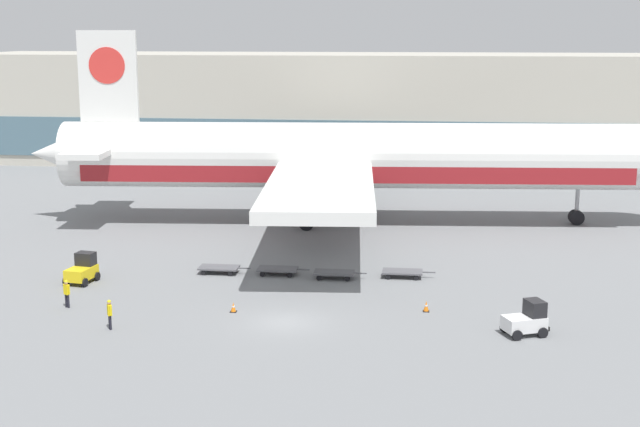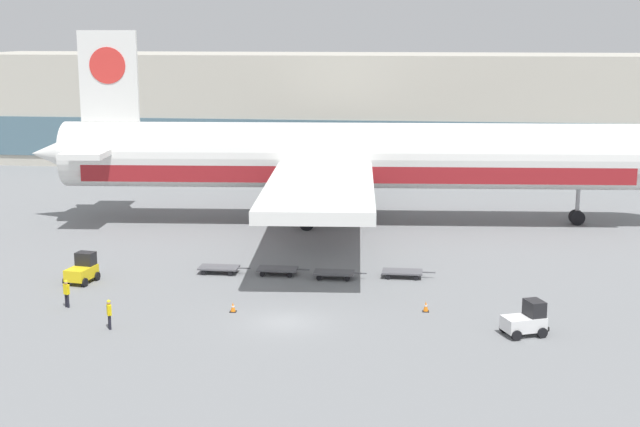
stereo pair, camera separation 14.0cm
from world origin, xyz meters
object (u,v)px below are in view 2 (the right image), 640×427
at_px(baggage_dolly_second, 278,269).
at_px(ground_crew_far, 66,291).
at_px(baggage_tug_foreground, 83,270).
at_px(ground_crew_near, 109,312).
at_px(baggage_dolly_third, 334,273).
at_px(baggage_dolly_trail, 403,272).
at_px(baggage_dolly_lead, 219,268).
at_px(traffic_cone_near, 233,307).
at_px(airplane_main, 347,158).
at_px(baggage_tug_mid, 526,320).
at_px(traffic_cone_far, 426,306).

bearing_deg(baggage_dolly_second, ground_crew_far, -142.63).
bearing_deg(baggage_tug_foreground, ground_crew_far, -158.61).
height_order(baggage_tug_foreground, ground_crew_near, baggage_tug_foreground).
xyz_separation_m(baggage_dolly_second, baggage_dolly_third, (4.08, -0.48, 0.00)).
bearing_deg(baggage_dolly_trail, ground_crew_far, -155.67).
relative_size(baggage_dolly_third, ground_crew_far, 2.08).
height_order(baggage_dolly_lead, traffic_cone_near, traffic_cone_near).
relative_size(airplane_main, baggage_tug_mid, 20.81).
height_order(baggage_tug_mid, traffic_cone_near, baggage_tug_mid).
bearing_deg(baggage_tug_foreground, baggage_dolly_trail, -70.62).
xyz_separation_m(airplane_main, ground_crew_near, (-10.92, -30.75, -4.79)).
bearing_deg(baggage_dolly_second, traffic_cone_far, -34.91).
height_order(airplane_main, ground_crew_far, airplane_main).
bearing_deg(baggage_dolly_second, baggage_dolly_trail, 1.91).
height_order(baggage_tug_foreground, baggage_tug_mid, same).
relative_size(baggage_tug_foreground, baggage_dolly_trail, 0.71).
distance_m(baggage_tug_foreground, ground_crew_near, 10.68).
bearing_deg(ground_crew_far, ground_crew_near, 166.13).
distance_m(baggage_dolly_trail, traffic_cone_near, 13.60).
bearing_deg(baggage_dolly_lead, ground_crew_near, -105.73).
height_order(airplane_main, traffic_cone_near, airplane_main).
xyz_separation_m(baggage_dolly_second, ground_crew_near, (-7.71, -12.77, 0.66)).
height_order(baggage_tug_mid, baggage_dolly_second, baggage_tug_mid).
xyz_separation_m(ground_crew_near, traffic_cone_near, (6.40, 4.02, -0.75)).
height_order(baggage_tug_foreground, traffic_cone_near, baggage_tug_foreground).
bearing_deg(baggage_tug_mid, baggage_dolly_trail, 100.16).
height_order(ground_crew_near, traffic_cone_far, ground_crew_near).
bearing_deg(ground_crew_near, baggage_tug_foreground, 178.08).
bearing_deg(baggage_tug_mid, ground_crew_near, 161.45).
height_order(baggage_dolly_trail, traffic_cone_near, traffic_cone_near).
height_order(ground_crew_far, traffic_cone_far, ground_crew_far).
bearing_deg(baggage_dolly_lead, baggage_dolly_third, -2.68).
height_order(airplane_main, baggage_dolly_trail, airplane_main).
distance_m(baggage_tug_foreground, traffic_cone_far, 23.78).
height_order(baggage_dolly_third, ground_crew_far, ground_crew_far).
relative_size(baggage_tug_foreground, traffic_cone_far, 3.94).
bearing_deg(ground_crew_near, baggage_dolly_trail, 96.81).
height_order(baggage_dolly_third, traffic_cone_far, traffic_cone_far).
bearing_deg(baggage_tug_foreground, traffic_cone_far, -89.65).
height_order(baggage_dolly_lead, ground_crew_near, ground_crew_near).
distance_m(baggage_tug_foreground, ground_crew_far, 5.74).
bearing_deg(traffic_cone_near, baggage_dolly_lead, 108.62).
height_order(baggage_dolly_lead, baggage_dolly_second, same).
relative_size(baggage_tug_mid, traffic_cone_near, 4.58).
height_order(baggage_tug_mid, baggage_dolly_lead, baggage_tug_mid).
distance_m(ground_crew_near, traffic_cone_far, 19.02).
xyz_separation_m(baggage_tug_foreground, baggage_dolly_third, (17.08, 3.01, -0.49)).
bearing_deg(baggage_dolly_second, baggage_dolly_third, -6.95).
height_order(baggage_dolly_trail, ground_crew_near, ground_crew_near).
bearing_deg(traffic_cone_near, baggage_dolly_second, 81.48).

